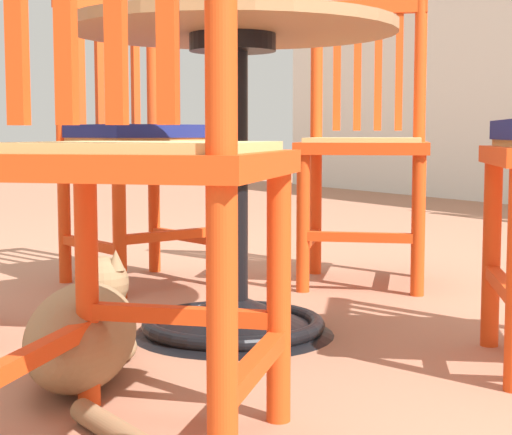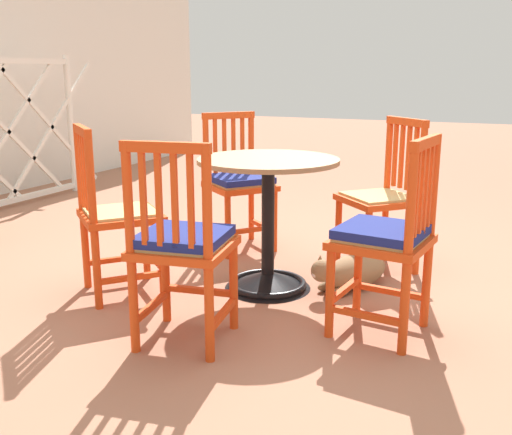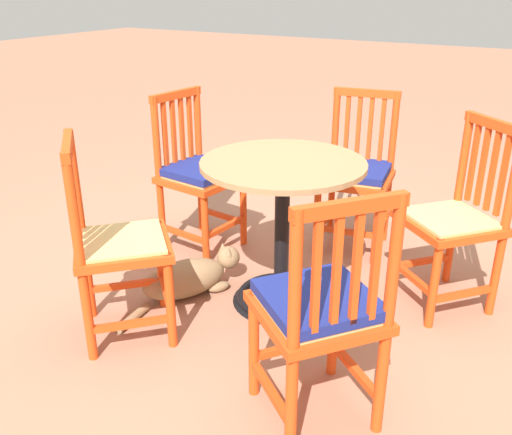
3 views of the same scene
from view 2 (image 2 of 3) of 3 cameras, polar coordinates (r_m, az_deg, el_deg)
ground_plane at (r=3.32m, az=1.71°, el=-6.95°), size 24.00×24.00×0.00m
cafe_table at (r=3.26m, az=1.15°, el=-2.06°), size 0.76×0.76×0.73m
orange_chair_tucked_in at (r=3.63m, az=12.06°, el=1.72°), size 0.57×0.57×0.91m
orange_chair_by_planter at (r=3.99m, az=-1.68°, el=3.28°), size 0.56×0.56×0.91m
orange_chair_facing_out at (r=3.23m, az=-13.35°, el=0.14°), size 0.56×0.56×0.91m
orange_chair_near_fence at (r=2.58m, az=-7.07°, el=-2.70°), size 0.46×0.46×0.91m
orange_chair_at_corner at (r=2.72m, az=12.41°, el=-2.07°), size 0.44×0.44×0.91m
tabby_cat at (r=3.34m, az=9.03°, el=-5.24°), size 0.72×0.39×0.23m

